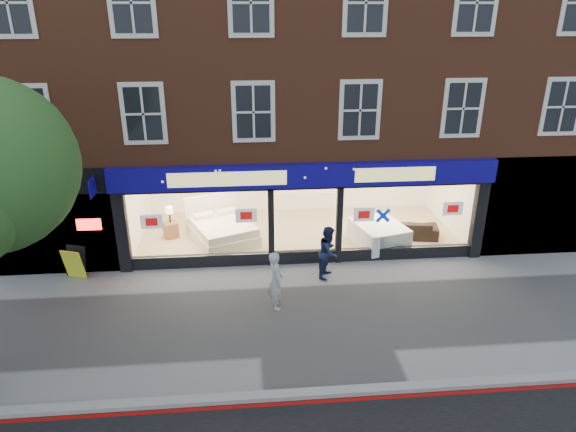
{
  "coord_description": "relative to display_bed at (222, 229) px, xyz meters",
  "views": [
    {
      "loc": [
        -1.8,
        -11.29,
        7.54
      ],
      "look_at": [
        -0.58,
        2.5,
        1.84
      ],
      "focal_mm": 32.0,
      "sensor_mm": 36.0,
      "label": 1
    }
  ],
  "objects": [
    {
      "name": "pedestrian_grey",
      "position": [
        1.56,
        -4.28,
        0.35
      ],
      "size": [
        0.49,
        0.66,
        1.63
      ],
      "primitive_type": "imported",
      "rotation": [
        0.0,
        0.0,
        1.75
      ],
      "color": "#A8ACB0",
      "rests_on": "ground"
    },
    {
      "name": "bedside_table",
      "position": [
        -1.76,
        0.33,
        -0.09
      ],
      "size": [
        0.59,
        0.59,
        0.55
      ],
      "primitive_type": "cube",
      "rotation": [
        0.0,
        0.0,
        0.41
      ],
      "color": "brown",
      "rests_on": "showroom_floor"
    },
    {
      "name": "pedestrian_blue",
      "position": [
        3.24,
        -2.7,
        0.34
      ],
      "size": [
        0.89,
        0.97,
        1.6
      ],
      "primitive_type": "imported",
      "rotation": [
        0.0,
        0.0,
        1.12
      ],
      "color": "#172040",
      "rests_on": "ground"
    },
    {
      "name": "kerb_line",
      "position": [
        2.64,
        -7.94,
        -0.46
      ],
      "size": [
        60.0,
        0.1,
        0.01
      ],
      "primitive_type": "cube",
      "color": "#8C0A07",
      "rests_on": "ground"
    },
    {
      "name": "kerb_stone",
      "position": [
        2.64,
        -7.74,
        -0.4
      ],
      "size": [
        60.0,
        0.25,
        0.12
      ],
      "primitive_type": "cube",
      "color": "gray",
      "rests_on": "ground"
    },
    {
      "name": "ground",
      "position": [
        2.64,
        -4.84,
        -0.46
      ],
      "size": [
        120.0,
        120.0,
        0.0
      ],
      "primitive_type": "plane",
      "color": "gray",
      "rests_on": "ground"
    },
    {
      "name": "showroom_floor",
      "position": [
        2.64,
        0.41,
        -0.41
      ],
      "size": [
        11.0,
        4.5,
        0.1
      ],
      "primitive_type": "cube",
      "color": "tan",
      "rests_on": "ground"
    },
    {
      "name": "mattress_stack",
      "position": [
        5.23,
        -0.84,
        -0.0
      ],
      "size": [
        1.89,
        2.16,
        0.72
      ],
      "rotation": [
        0.0,
        0.0,
        0.27
      ],
      "color": "silver",
      "rests_on": "showroom_floor"
    },
    {
      "name": "display_bed",
      "position": [
        0.0,
        0.0,
        0.0
      ],
      "size": [
        2.64,
        2.85,
        1.31
      ],
      "rotation": [
        0.0,
        0.0,
        0.4
      ],
      "color": "white",
      "rests_on": "showroom_floor"
    },
    {
      "name": "building",
      "position": [
        2.62,
        2.09,
        6.21
      ],
      "size": [
        19.0,
        8.26,
        10.3
      ],
      "color": "brown",
      "rests_on": "ground"
    },
    {
      "name": "sofa",
      "position": [
        6.34,
        -0.34,
        -0.05
      ],
      "size": [
        2.23,
        1.2,
        0.62
      ],
      "primitive_type": "imported",
      "rotation": [
        0.0,
        0.0,
        2.96
      ],
      "color": "black",
      "rests_on": "showroom_floor"
    },
    {
      "name": "a_board",
      "position": [
        -4.26,
        -2.14,
        0.03
      ],
      "size": [
        0.74,
        0.6,
        0.98
      ],
      "primitive_type": "cube",
      "rotation": [
        0.0,
        0.0,
        -0.34
      ],
      "color": "yellow",
      "rests_on": "ground"
    }
  ]
}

